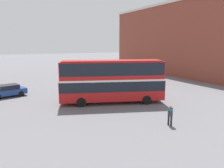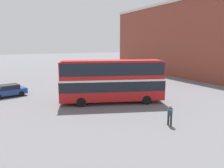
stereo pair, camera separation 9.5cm
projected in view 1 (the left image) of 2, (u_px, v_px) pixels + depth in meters
ground_plane at (98, 103)px, 23.52m from camera, size 240.00×240.00×0.00m
building_row_right at (184, 39)px, 45.56m from camera, size 10.62×36.60×14.32m
double_decker_bus at (112, 79)px, 23.08m from camera, size 11.09×6.15×4.58m
pedestrian_foreground at (170, 113)px, 16.85m from camera, size 0.48×0.48×1.64m
parked_car_kerb_near at (8, 91)px, 26.13m from camera, size 4.44×2.78×1.45m
parked_car_kerb_far at (136, 74)px, 39.95m from camera, size 4.60×2.80×1.50m
parked_car_side_street at (99, 74)px, 39.50m from camera, size 4.81×2.72×1.71m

